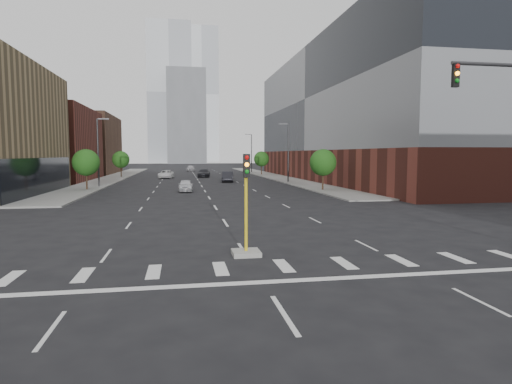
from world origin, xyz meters
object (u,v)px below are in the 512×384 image
object	(u,v)px
car_near_left	(186,185)
car_far_left	(166,174)
car_deep_right	(204,173)
car_mid_right	(228,177)
median_traffic_signal	(246,233)
car_distant	(191,168)

from	to	relation	value
car_near_left	car_far_left	size ratio (longest dim) A/B	0.80
car_deep_right	car_mid_right	bearing A→B (deg)	-71.66
car_far_left	car_deep_right	distance (m)	7.39
median_traffic_signal	car_near_left	size ratio (longest dim) A/B	1.05
car_deep_right	car_far_left	bearing A→B (deg)	-155.62
median_traffic_signal	car_distant	xyz separation A→B (m)	(-0.42, 92.31, -0.17)
car_far_left	car_deep_right	size ratio (longest dim) A/B	0.98
median_traffic_signal	car_near_left	world-z (taller)	median_traffic_signal
car_mid_right	car_distant	size ratio (longest dim) A/B	1.07
median_traffic_signal	car_deep_right	world-z (taller)	median_traffic_signal
car_mid_right	car_deep_right	distance (m)	15.13
car_mid_right	car_deep_right	size ratio (longest dim) A/B	0.95
car_deep_right	car_distant	bearing A→B (deg)	100.78
car_far_left	car_distant	xyz separation A→B (m)	(5.12, 30.17, 0.08)
car_mid_right	car_deep_right	world-z (taller)	car_mid_right
car_near_left	car_mid_right	size ratio (longest dim) A/B	0.82
car_distant	median_traffic_signal	bearing A→B (deg)	-94.04
car_far_left	car_deep_right	world-z (taller)	car_deep_right
car_mid_right	car_distant	xyz separation A→B (m)	(-4.94, 42.77, -0.03)
car_distant	car_near_left	bearing A→B (deg)	-96.09
car_distant	car_deep_right	bearing A→B (deg)	-90.37
car_mid_right	car_far_left	distance (m)	16.12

